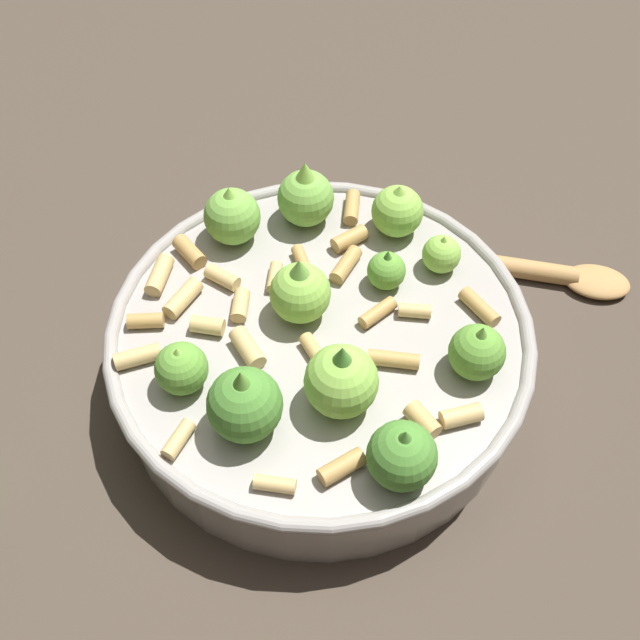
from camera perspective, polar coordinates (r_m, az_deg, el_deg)
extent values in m
plane|color=#42382D|center=(0.57, 0.00, -4.11)|extent=(2.40, 2.40, 0.00)
cylinder|color=#9E9993|center=(0.55, 0.00, -2.46)|extent=(0.28, 0.28, 0.06)
torus|color=#9E9993|center=(0.52, 0.00, -0.67)|extent=(0.29, 0.29, 0.01)
sphere|color=#75B247|center=(0.57, -6.52, 7.62)|extent=(0.04, 0.04, 0.04)
cone|color=#8CC64C|center=(0.56, -6.71, 9.11)|extent=(0.02, 0.02, 0.02)
sphere|color=#8CC64C|center=(0.52, -1.48, 2.01)|extent=(0.04, 0.04, 0.04)
cone|color=#75B247|center=(0.50, -1.53, 3.67)|extent=(0.02, 0.02, 0.02)
sphere|color=#8CC64C|center=(0.58, 5.47, 8.13)|extent=(0.04, 0.04, 0.04)
cone|color=#8CC64C|center=(0.56, 5.61, 9.46)|extent=(0.02, 0.02, 0.01)
sphere|color=#75B247|center=(0.58, -1.07, 9.00)|extent=(0.04, 0.04, 0.04)
cone|color=#8CC64C|center=(0.56, -1.10, 10.73)|extent=(0.02, 0.02, 0.02)
sphere|color=#8CC64C|center=(0.47, 1.59, -4.55)|extent=(0.05, 0.05, 0.05)
cone|color=#4C8933|center=(0.45, 1.66, -2.84)|extent=(0.02, 0.02, 0.02)
sphere|color=#609E38|center=(0.54, 4.94, 3.65)|extent=(0.03, 0.03, 0.03)
cone|color=#4C8933|center=(0.53, 5.04, 4.67)|extent=(0.01, 0.01, 0.01)
sphere|color=#609E38|center=(0.49, -10.22, -3.55)|extent=(0.03, 0.03, 0.03)
cone|color=#8CC64C|center=(0.48, -10.48, -2.50)|extent=(0.01, 0.01, 0.01)
sphere|color=#609E38|center=(0.50, 11.54, -2.35)|extent=(0.04, 0.04, 0.04)
cone|color=#75B247|center=(0.48, 11.88, -1.07)|extent=(0.01, 0.01, 0.02)
sphere|color=#4C8933|center=(0.45, 6.08, -9.97)|extent=(0.04, 0.04, 0.04)
cone|color=#4C8933|center=(0.43, 6.30, -8.72)|extent=(0.02, 0.02, 0.02)
sphere|color=#4C8933|center=(0.46, -5.39, -6.37)|extent=(0.05, 0.05, 0.05)
cone|color=#609E38|center=(0.44, -5.62, -4.73)|extent=(0.02, 0.02, 0.02)
sphere|color=#8CC64C|center=(0.56, 8.98, 4.84)|extent=(0.03, 0.03, 0.03)
cone|color=#8CC64C|center=(0.55, 9.15, 5.77)|extent=(0.01, 0.01, 0.01)
cylinder|color=tan|center=(0.50, -0.27, -2.57)|extent=(0.03, 0.02, 0.01)
cylinder|color=tan|center=(0.57, 2.19, 6.03)|extent=(0.02, 0.03, 0.01)
cylinder|color=tan|center=(0.51, -5.39, -2.09)|extent=(0.03, 0.03, 0.01)
cylinder|color=tan|center=(0.54, 11.71, 0.95)|extent=(0.03, 0.02, 0.01)
cylinder|color=tan|center=(0.53, -5.92, 1.08)|extent=(0.02, 0.03, 0.01)
cylinder|color=tan|center=(0.50, 5.27, -3.20)|extent=(0.04, 0.02, 0.01)
cylinder|color=tan|center=(0.48, 7.60, -7.38)|extent=(0.03, 0.02, 0.01)
cylinder|color=tan|center=(0.55, -3.39, 3.19)|extent=(0.02, 0.03, 0.01)
cylinder|color=tan|center=(0.53, 7.03, 0.68)|extent=(0.02, 0.02, 0.01)
cylinder|color=tan|center=(0.57, -9.63, 4.99)|extent=(0.03, 0.02, 0.01)
cylinder|color=tan|center=(0.46, -3.37, -12.04)|extent=(0.03, 0.02, 0.01)
cylinder|color=tan|center=(0.56, -1.36, 4.44)|extent=(0.02, 0.02, 0.01)
cylinder|color=tan|center=(0.55, 1.93, 4.12)|extent=(0.01, 0.03, 0.01)
cylinder|color=tan|center=(0.46, 1.62, -10.81)|extent=(0.02, 0.03, 0.01)
cylinder|color=tan|center=(0.53, 4.29, 0.56)|extent=(0.02, 0.03, 0.01)
cylinder|color=tan|center=(0.48, -10.43, -8.68)|extent=(0.01, 0.03, 0.01)
cylinder|color=tan|center=(0.52, -8.32, -0.41)|extent=(0.02, 0.02, 0.01)
cylinder|color=tan|center=(0.54, -10.11, 1.61)|extent=(0.01, 0.03, 0.01)
cylinder|color=tan|center=(0.59, 2.37, 8.31)|extent=(0.02, 0.03, 0.01)
cylinder|color=tan|center=(0.53, -12.77, -0.05)|extent=(0.03, 0.02, 0.01)
cylinder|color=tan|center=(0.56, -11.80, 3.28)|extent=(0.02, 0.03, 0.01)
cylinder|color=tan|center=(0.52, -13.32, -2.65)|extent=(0.03, 0.03, 0.01)
cylinder|color=tan|center=(0.55, -7.34, 3.03)|extent=(0.03, 0.01, 0.01)
cylinder|color=tan|center=(0.49, 10.41, -7.00)|extent=(0.03, 0.03, 0.01)
cylinder|color=#B2844C|center=(0.64, 11.24, 4.28)|extent=(0.16, 0.07, 0.02)
ellipsoid|color=#B2844C|center=(0.66, 19.81, 2.67)|extent=(0.06, 0.05, 0.01)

